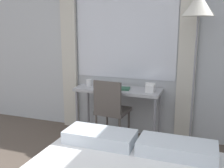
{
  "coord_description": "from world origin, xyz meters",
  "views": [
    {
      "loc": [
        1.15,
        -0.47,
        1.6
      ],
      "look_at": [
        0.07,
        2.51,
        0.9
      ],
      "focal_mm": 42.0,
      "sensor_mm": 36.0,
      "label": 1
    }
  ],
  "objects_px": {
    "desk_chair": "(111,108)",
    "book": "(119,88)",
    "desk": "(118,94)",
    "standing_lamp": "(198,14)",
    "telephone": "(150,88)",
    "mug": "(89,83)"
  },
  "relations": [
    {
      "from": "telephone",
      "to": "book",
      "type": "xyz_separation_m",
      "value": [
        -0.44,
        -0.0,
        -0.04
      ]
    },
    {
      "from": "desk_chair",
      "to": "mug",
      "type": "xyz_separation_m",
      "value": [
        -0.43,
        0.24,
        0.26
      ]
    },
    {
      "from": "standing_lamp",
      "to": "mug",
      "type": "xyz_separation_m",
      "value": [
        -1.46,
        0.05,
        -0.94
      ]
    },
    {
      "from": "book",
      "to": "desk_chair",
      "type": "bearing_deg",
      "value": -103.27
    },
    {
      "from": "desk",
      "to": "standing_lamp",
      "type": "distance_m",
      "value": 1.46
    },
    {
      "from": "desk_chair",
      "to": "mug",
      "type": "bearing_deg",
      "value": 155.03
    },
    {
      "from": "desk_chair",
      "to": "telephone",
      "type": "xyz_separation_m",
      "value": [
        0.49,
        0.19,
        0.27
      ]
    },
    {
      "from": "book",
      "to": "desk",
      "type": "bearing_deg",
      "value": 116.47
    },
    {
      "from": "mug",
      "to": "standing_lamp",
      "type": "bearing_deg",
      "value": -2.06
    },
    {
      "from": "standing_lamp",
      "to": "book",
      "type": "height_order",
      "value": "standing_lamp"
    },
    {
      "from": "desk",
      "to": "desk_chair",
      "type": "relative_size",
      "value": 1.31
    },
    {
      "from": "desk",
      "to": "mug",
      "type": "distance_m",
      "value": 0.47
    },
    {
      "from": "desk",
      "to": "standing_lamp",
      "type": "height_order",
      "value": "standing_lamp"
    },
    {
      "from": "mug",
      "to": "book",
      "type": "bearing_deg",
      "value": -6.2
    },
    {
      "from": "desk_chair",
      "to": "book",
      "type": "xyz_separation_m",
      "value": [
        0.05,
        0.19,
        0.23
      ]
    },
    {
      "from": "desk",
      "to": "desk_chair",
      "type": "xyz_separation_m",
      "value": [
        -0.02,
        -0.23,
        -0.14
      ]
    },
    {
      "from": "desk",
      "to": "standing_lamp",
      "type": "bearing_deg",
      "value": -2.45
    },
    {
      "from": "book",
      "to": "mug",
      "type": "xyz_separation_m",
      "value": [
        -0.47,
        0.05,
        0.03
      ]
    },
    {
      "from": "standing_lamp",
      "to": "desk_chair",
      "type": "bearing_deg",
      "value": -169.51
    },
    {
      "from": "desk_chair",
      "to": "standing_lamp",
      "type": "distance_m",
      "value": 1.59
    },
    {
      "from": "telephone",
      "to": "book",
      "type": "height_order",
      "value": "telephone"
    },
    {
      "from": "desk_chair",
      "to": "book",
      "type": "relative_size",
      "value": 2.87
    }
  ]
}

